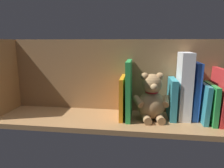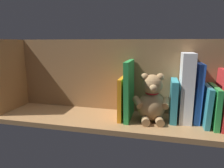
% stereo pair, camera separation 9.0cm
% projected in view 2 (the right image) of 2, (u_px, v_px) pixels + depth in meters
% --- Properties ---
extents(ground_plane, '(1.08, 0.28, 0.02)m').
position_uv_depth(ground_plane, '(112.00, 120.00, 0.93)').
color(ground_plane, '#A87A4C').
extents(shelf_back_panel, '(1.08, 0.02, 0.35)m').
position_uv_depth(shelf_back_panel, '(118.00, 76.00, 1.00)').
color(shelf_back_panel, '#996F45').
rests_on(shelf_back_panel, ground_plane).
extents(shelf_side_divider, '(0.02, 0.22, 0.35)m').
position_uv_depth(shelf_side_divider, '(10.00, 75.00, 1.01)').
color(shelf_side_divider, '#A87A4C').
rests_on(shelf_side_divider, ground_plane).
extents(book_0, '(0.03, 0.18, 0.23)m').
position_uv_depth(book_0, '(223.00, 99.00, 0.82)').
color(book_0, red).
rests_on(book_0, ground_plane).
extents(book_1, '(0.02, 0.17, 0.16)m').
position_uv_depth(book_1, '(214.00, 106.00, 0.83)').
color(book_1, green).
rests_on(book_1, ground_plane).
extents(book_2, '(0.02, 0.16, 0.16)m').
position_uv_depth(book_2, '(206.00, 105.00, 0.84)').
color(book_2, teal).
rests_on(book_2, ground_plane).
extents(book_3, '(0.03, 0.12, 0.25)m').
position_uv_depth(book_3, '(198.00, 93.00, 0.86)').
color(book_3, blue).
rests_on(book_3, ground_plane).
extents(dictionary_thick_white, '(0.05, 0.13, 0.29)m').
position_uv_depth(dictionary_thick_white, '(186.00, 88.00, 0.86)').
color(dictionary_thick_white, white).
rests_on(dictionary_thick_white, ground_plane).
extents(book_4, '(0.03, 0.14, 0.18)m').
position_uv_depth(book_4, '(173.00, 100.00, 0.88)').
color(book_4, teal).
rests_on(book_4, ground_plane).
extents(teddy_bear, '(0.17, 0.15, 0.21)m').
position_uv_depth(teddy_bear, '(152.00, 100.00, 0.87)').
color(teddy_bear, tan).
rests_on(teddy_bear, ground_plane).
extents(book_5, '(0.02, 0.18, 0.26)m').
position_uv_depth(book_5, '(129.00, 90.00, 0.90)').
color(book_5, green).
rests_on(book_5, ground_plane).
extents(book_6, '(0.02, 0.17, 0.18)m').
position_uv_depth(book_6, '(123.00, 97.00, 0.92)').
color(book_6, orange).
rests_on(book_6, ground_plane).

